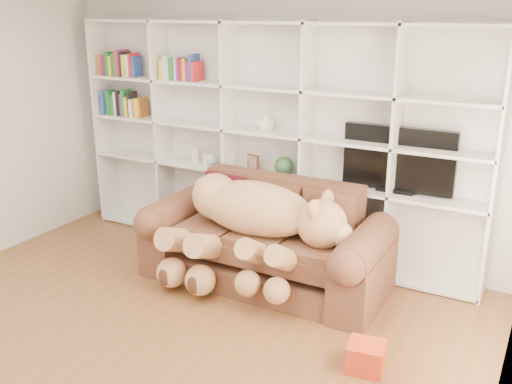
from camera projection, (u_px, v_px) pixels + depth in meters
The scene contains 15 objects.
floor at pixel (123, 359), 4.26m from camera, with size 5.00×5.00×0.00m, color brown.
wall_right at pixel (508, 263), 2.70m from camera, with size 0.02×5.00×2.70m, color silver.
wall_back at pixel (276, 124), 5.93m from camera, with size 5.00×0.02×2.70m, color silver.
bookshelf at pixel (249, 128), 5.94m from camera, with size 4.43×0.35×2.40m.
sofa at pixel (266, 246), 5.38m from camera, with size 2.28×0.98×0.96m.
teddy_bear at pixel (251, 221), 5.15m from camera, with size 1.68×0.93×0.97m.
throw_pillow at pixel (224, 197), 5.66m from camera, with size 0.45×0.15×0.45m, color #510D16.
gift_box at pixel (366, 357), 4.11m from camera, with size 0.26×0.24×0.21m, color red.
tv at pixel (398, 160), 5.25m from camera, with size 1.04×0.18×0.61m.
picture_frame at pixel (253, 162), 5.96m from camera, with size 0.14×0.03×0.17m, color #512B1B.
green_vase at pixel (284, 166), 5.79m from camera, with size 0.20×0.20×0.20m, color #2C5530.
figurine_tall at pixel (195, 154), 6.30m from camera, with size 0.09×0.09×0.18m, color silver.
figurine_short at pixel (206, 159), 6.24m from camera, with size 0.07×0.07×0.12m, color silver.
snow_globe at pixel (211, 159), 6.21m from camera, with size 0.12×0.12×0.12m, color silver.
shelf_vase at pixel (266, 122), 5.76m from camera, with size 0.17×0.17×0.18m, color silver.
Camera 1 is at (2.64, -2.73, 2.50)m, focal length 40.00 mm.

